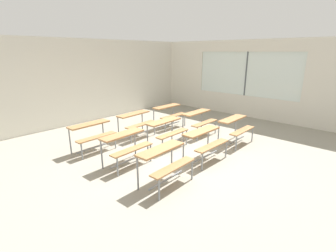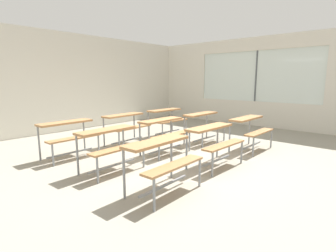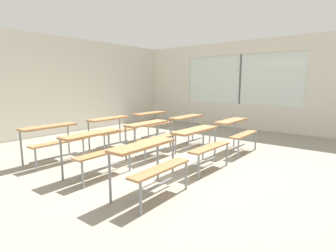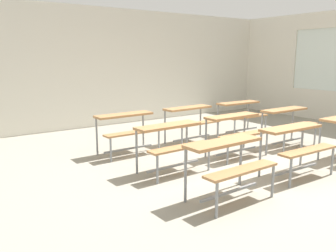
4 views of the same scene
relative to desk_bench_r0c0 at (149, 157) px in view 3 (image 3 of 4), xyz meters
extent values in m
cube|color=gray|center=(1.20, 0.88, -0.59)|extent=(10.00, 9.00, 0.05)
cube|color=silver|center=(1.20, 5.38, 0.94)|extent=(10.00, 0.12, 3.00)
cube|color=silver|center=(6.20, 0.88, -0.14)|extent=(0.12, 9.00, 0.85)
cube|color=silver|center=(6.20, 0.88, 2.21)|extent=(0.12, 9.00, 0.45)
cube|color=silver|center=(6.20, 4.43, 1.14)|extent=(0.12, 1.90, 1.70)
cube|color=silver|center=(6.20, 1.38, 1.14)|extent=(0.02, 4.20, 1.70)
cube|color=#4C5156|center=(6.20, 1.38, 1.14)|extent=(0.06, 0.05, 1.70)
cube|color=#A87547|center=(0.00, 0.11, 0.16)|extent=(1.11, 0.35, 0.04)
cube|color=#A87547|center=(0.01, -0.21, -0.12)|extent=(1.11, 0.25, 0.03)
cylinder|color=gray|center=(-0.51, 0.24, -0.20)|extent=(0.04, 0.04, 0.72)
cylinder|color=gray|center=(0.49, 0.26, -0.20)|extent=(0.04, 0.04, 0.72)
cylinder|color=gray|center=(-0.49, -0.31, -0.34)|extent=(0.04, 0.04, 0.44)
cylinder|color=gray|center=(0.51, -0.29, -0.34)|extent=(0.04, 0.04, 0.44)
cube|color=gray|center=(0.00, -0.03, -0.46)|extent=(1.00, 0.06, 0.03)
cube|color=#A87547|center=(1.48, 0.18, 0.16)|extent=(1.11, 0.35, 0.04)
cube|color=#A87547|center=(1.47, -0.14, -0.12)|extent=(1.11, 0.25, 0.03)
cylinder|color=gray|center=(0.98, 0.33, -0.20)|extent=(0.04, 0.04, 0.72)
cylinder|color=gray|center=(1.98, 0.30, -0.20)|extent=(0.04, 0.04, 0.72)
cylinder|color=gray|center=(0.97, -0.22, -0.34)|extent=(0.04, 0.04, 0.44)
cylinder|color=gray|center=(1.97, -0.25, -0.34)|extent=(0.04, 0.04, 0.44)
cube|color=gray|center=(1.47, 0.04, -0.46)|extent=(1.00, 0.06, 0.03)
cube|color=#A87547|center=(3.00, 0.17, 0.16)|extent=(1.10, 0.32, 0.04)
cube|color=#A87547|center=(3.00, -0.15, -0.12)|extent=(1.10, 0.22, 0.03)
cylinder|color=gray|center=(2.50, 0.31, -0.20)|extent=(0.04, 0.04, 0.72)
cylinder|color=gray|center=(3.50, 0.31, -0.20)|extent=(0.04, 0.04, 0.72)
cylinder|color=gray|center=(2.50, -0.24, -0.34)|extent=(0.04, 0.04, 0.44)
cylinder|color=gray|center=(3.50, -0.24, -0.34)|extent=(0.04, 0.04, 0.44)
cube|color=gray|center=(3.00, 0.03, -0.46)|extent=(1.00, 0.03, 0.03)
cube|color=#A87547|center=(0.04, 1.38, 0.16)|extent=(1.11, 0.36, 0.04)
cube|color=#A87547|center=(0.05, 1.06, -0.12)|extent=(1.11, 0.26, 0.03)
cylinder|color=gray|center=(-0.47, 1.50, -0.20)|extent=(0.04, 0.04, 0.72)
cylinder|color=gray|center=(0.53, 1.54, -0.20)|extent=(0.04, 0.04, 0.72)
cylinder|color=gray|center=(-0.45, 0.95, -0.34)|extent=(0.04, 0.04, 0.44)
cylinder|color=gray|center=(0.55, 0.99, -0.34)|extent=(0.04, 0.04, 0.44)
cube|color=gray|center=(0.04, 1.24, -0.46)|extent=(1.00, 0.07, 0.03)
cube|color=#A87547|center=(1.50, 1.44, 0.16)|extent=(1.10, 0.33, 0.04)
cube|color=#A87547|center=(1.50, 1.12, -0.12)|extent=(1.10, 0.23, 0.03)
cylinder|color=gray|center=(1.00, 1.58, -0.20)|extent=(0.04, 0.04, 0.72)
cylinder|color=gray|center=(2.00, 1.58, -0.20)|extent=(0.04, 0.04, 0.72)
cylinder|color=gray|center=(1.00, 1.03, -0.34)|extent=(0.04, 0.04, 0.44)
cylinder|color=gray|center=(2.00, 1.03, -0.34)|extent=(0.04, 0.04, 0.44)
cube|color=gray|center=(1.50, 1.30, -0.46)|extent=(1.00, 0.04, 0.03)
cube|color=#A87547|center=(2.94, 1.38, 0.16)|extent=(1.10, 0.33, 0.04)
cube|color=#A87547|center=(2.93, 1.06, -0.12)|extent=(1.10, 0.23, 0.03)
cylinder|color=gray|center=(2.44, 1.53, -0.20)|extent=(0.04, 0.04, 0.72)
cylinder|color=gray|center=(3.44, 1.52, -0.20)|extent=(0.04, 0.04, 0.72)
cylinder|color=gray|center=(2.43, 0.98, -0.34)|extent=(0.04, 0.04, 0.44)
cylinder|color=gray|center=(3.43, 0.97, -0.34)|extent=(0.04, 0.04, 0.44)
cube|color=gray|center=(2.93, 1.24, -0.46)|extent=(1.00, 0.04, 0.03)
cube|color=#A87547|center=(-0.04, 2.70, 0.16)|extent=(1.11, 0.34, 0.04)
cube|color=#A87547|center=(-0.04, 2.38, -0.12)|extent=(1.10, 0.24, 0.03)
cylinder|color=gray|center=(-0.54, 2.83, -0.20)|extent=(0.04, 0.04, 0.72)
cylinder|color=gray|center=(0.46, 2.85, -0.20)|extent=(0.04, 0.04, 0.72)
cylinder|color=gray|center=(-0.53, 2.28, -0.34)|extent=(0.04, 0.04, 0.44)
cylinder|color=gray|center=(0.47, 2.30, -0.34)|extent=(0.04, 0.04, 0.44)
cube|color=gray|center=(-0.04, 2.56, -0.46)|extent=(1.00, 0.05, 0.03)
cube|color=#A87547|center=(1.47, 2.70, 0.16)|extent=(1.11, 0.37, 0.04)
cube|color=#A87547|center=(1.49, 2.39, -0.12)|extent=(1.11, 0.27, 0.03)
cylinder|color=gray|center=(0.96, 2.82, -0.20)|extent=(0.04, 0.04, 0.72)
cylinder|color=gray|center=(1.96, 2.87, -0.20)|extent=(0.04, 0.04, 0.72)
cylinder|color=gray|center=(0.99, 2.27, -0.34)|extent=(0.04, 0.04, 0.44)
cylinder|color=gray|center=(1.99, 2.32, -0.34)|extent=(0.04, 0.04, 0.44)
cube|color=gray|center=(1.48, 2.57, -0.46)|extent=(1.00, 0.08, 0.03)
cube|color=#A87547|center=(2.94, 2.67, 0.16)|extent=(1.11, 0.34, 0.04)
cube|color=#A87547|center=(2.94, 2.35, -0.12)|extent=(1.10, 0.24, 0.03)
cylinder|color=gray|center=(2.45, 2.82, -0.20)|extent=(0.04, 0.04, 0.72)
cylinder|color=gray|center=(3.45, 2.80, -0.20)|extent=(0.04, 0.04, 0.72)
cylinder|color=gray|center=(2.44, 2.27, -0.34)|extent=(0.04, 0.04, 0.44)
cylinder|color=gray|center=(3.44, 2.25, -0.34)|extent=(0.04, 0.04, 0.44)
cube|color=gray|center=(2.94, 2.53, -0.46)|extent=(1.00, 0.05, 0.03)
camera|label=1|loc=(-3.19, -3.00, 1.99)|focal=26.17mm
camera|label=2|loc=(-2.60, -2.42, 1.04)|focal=28.00mm
camera|label=3|loc=(-2.60, -2.42, 1.04)|focal=28.00mm
camera|label=4|loc=(-3.01, -2.96, 1.23)|focal=36.97mm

